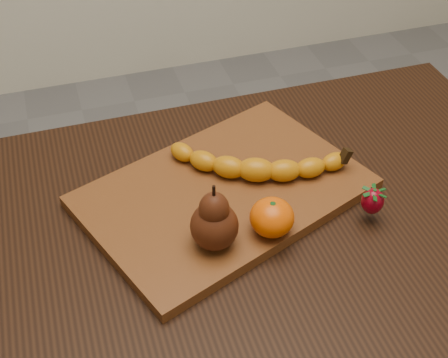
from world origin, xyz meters
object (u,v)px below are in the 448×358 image
object	(u,v)px
pear	(214,216)
mandarin	(272,217)
cutting_board	(224,193)
table	(271,256)

from	to	relation	value
pear	mandarin	world-z (taller)	pear
cutting_board	mandarin	distance (m)	0.13
cutting_board	mandarin	size ratio (longest dim) A/B	6.58
cutting_board	pear	bearing A→B (deg)	-134.85
table	cutting_board	xyz separation A→B (m)	(-0.06, 0.07, 0.11)
table	pear	xyz separation A→B (m)	(-0.12, -0.05, 0.17)
cutting_board	table	bearing A→B (deg)	-67.49
table	cutting_board	distance (m)	0.14
cutting_board	pear	distance (m)	0.14
table	pear	world-z (taller)	pear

